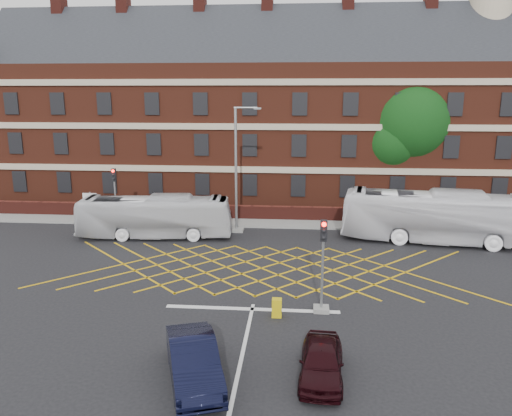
# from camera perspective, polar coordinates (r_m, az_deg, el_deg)

# --- Properties ---
(ground) EXTENTS (120.00, 120.00, 0.00)m
(ground) POSITION_cam_1_polar(r_m,az_deg,el_deg) (26.54, 0.27, -8.37)
(ground) COLOR black
(ground) RESTS_ON ground
(victorian_building) EXTENTS (51.00, 12.17, 20.40)m
(victorian_building) POSITION_cam_1_polar(r_m,az_deg,el_deg) (46.69, 2.81, 10.77)
(victorian_building) COLOR #572316
(victorian_building) RESTS_ON ground
(boundary_wall) EXTENTS (56.00, 0.50, 1.10)m
(boundary_wall) POSITION_cam_1_polar(r_m,az_deg,el_deg) (38.77, 1.82, -0.58)
(boundary_wall) COLOR #4B1914
(boundary_wall) RESTS_ON ground
(far_pavement) EXTENTS (60.00, 3.00, 0.12)m
(far_pavement) POSITION_cam_1_polar(r_m,az_deg,el_deg) (37.93, 1.74, -1.66)
(far_pavement) COLOR slate
(far_pavement) RESTS_ON ground
(box_junction_hatching) EXTENTS (8.22, 8.22, 0.02)m
(box_junction_hatching) POSITION_cam_1_polar(r_m,az_deg,el_deg) (28.41, 0.60, -6.88)
(box_junction_hatching) COLOR #CC990C
(box_junction_hatching) RESTS_ON ground
(stop_line) EXTENTS (8.00, 0.30, 0.02)m
(stop_line) POSITION_cam_1_polar(r_m,az_deg,el_deg) (23.33, -0.43, -11.47)
(stop_line) COLOR silver
(stop_line) RESTS_ON ground
(centre_line) EXTENTS (0.15, 14.00, 0.02)m
(centre_line) POSITION_cam_1_polar(r_m,az_deg,el_deg) (17.66, -2.52, -20.23)
(centre_line) COLOR silver
(centre_line) RESTS_ON ground
(bus_left) EXTENTS (10.55, 3.23, 2.89)m
(bus_left) POSITION_cam_1_polar(r_m,az_deg,el_deg) (34.67, -11.48, -0.96)
(bus_left) COLOR silver
(bus_left) RESTS_ON ground
(bus_right) EXTENTS (12.68, 4.77, 3.45)m
(bus_right) POSITION_cam_1_polar(r_m,az_deg,el_deg) (34.87, 20.04, -0.96)
(bus_right) COLOR white
(bus_right) RESTS_ON ground
(car_navy) EXTENTS (2.97, 4.84, 1.50)m
(car_navy) POSITION_cam_1_polar(r_m,az_deg,el_deg) (17.95, -7.14, -16.94)
(car_navy) COLOR black
(car_navy) RESTS_ON ground
(car_maroon) EXTENTS (1.74, 3.79, 1.26)m
(car_maroon) POSITION_cam_1_polar(r_m,az_deg,el_deg) (18.19, 7.50, -16.97)
(car_maroon) COLOR black
(car_maroon) RESTS_ON ground
(deciduous_tree) EXTENTS (7.58, 7.34, 11.07)m
(deciduous_tree) POSITION_cam_1_polar(r_m,az_deg,el_deg) (44.05, 16.91, 8.85)
(deciduous_tree) COLOR black
(deciduous_tree) RESTS_ON ground
(traffic_light_near) EXTENTS (0.70, 0.70, 4.27)m
(traffic_light_near) POSITION_cam_1_polar(r_m,az_deg,el_deg) (22.66, 7.58, -7.55)
(traffic_light_near) COLOR slate
(traffic_light_near) RESTS_ON ground
(traffic_light_far) EXTENTS (0.70, 0.70, 4.27)m
(traffic_light_far) POSITION_cam_1_polar(r_m,az_deg,el_deg) (38.40, -15.75, 0.65)
(traffic_light_far) COLOR slate
(traffic_light_far) RESTS_ON ground
(street_lamp) EXTENTS (2.25, 1.00, 8.75)m
(street_lamp) POSITION_cam_1_polar(r_m,az_deg,el_deg) (35.12, -2.18, 2.06)
(street_lamp) COLOR slate
(street_lamp) RESTS_ON ground
(direction_signs) EXTENTS (1.10, 0.16, 2.20)m
(direction_signs) POSITION_cam_1_polar(r_m,az_deg,el_deg) (40.71, -18.42, 0.60)
(direction_signs) COLOR gray
(direction_signs) RESTS_ON ground
(utility_cabinet) EXTENTS (0.43, 0.37, 0.84)m
(utility_cabinet) POSITION_cam_1_polar(r_m,az_deg,el_deg) (22.48, 2.39, -11.33)
(utility_cabinet) COLOR gold
(utility_cabinet) RESTS_ON ground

